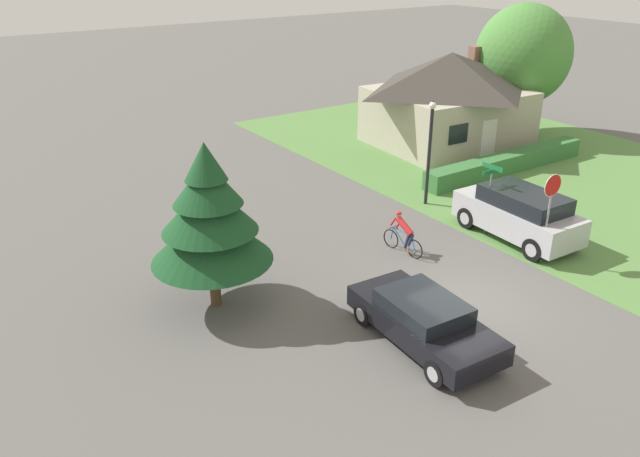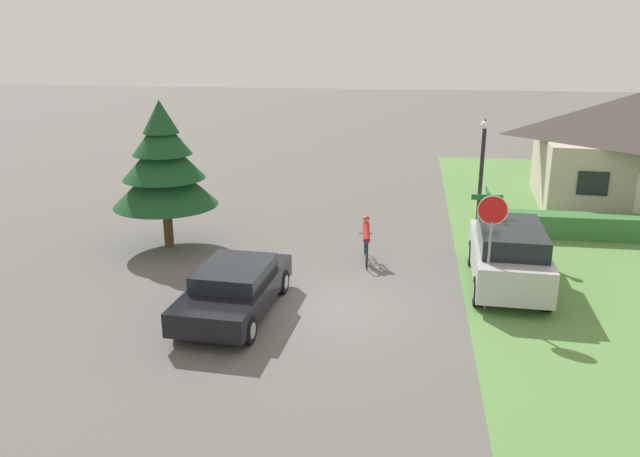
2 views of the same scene
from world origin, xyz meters
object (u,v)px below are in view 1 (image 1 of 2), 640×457
at_px(cottage_house, 449,98).
at_px(deciduous_tree_right, 523,55).
at_px(stop_sign, 550,200).
at_px(street_lamp, 430,144).
at_px(sedan_left_lane, 424,320).
at_px(conifer_tall_near, 209,217).
at_px(street_name_sign, 490,186).
at_px(cyclist, 404,234).
at_px(parked_suv_right, 519,214).

xyz_separation_m(cottage_house, deciduous_tree_right, (4.59, -0.66, 1.81)).
relative_size(stop_sign, street_lamp, 0.73).
distance_m(sedan_left_lane, conifer_tall_near, 6.42).
height_order(street_lamp, street_name_sign, street_lamp).
relative_size(street_name_sign, conifer_tall_near, 0.53).
bearing_deg(cyclist, cottage_house, -57.56).
bearing_deg(cottage_house, conifer_tall_near, -151.29).
height_order(parked_suv_right, street_lamp, street_lamp).
relative_size(cyclist, deciduous_tree_right, 0.25).
distance_m(sedan_left_lane, parked_suv_right, 7.73).
bearing_deg(conifer_tall_near, stop_sign, -19.76).
bearing_deg(parked_suv_right, stop_sign, 157.76).
bearing_deg(parked_suv_right, cyclist, 73.55).
xyz_separation_m(sedan_left_lane, street_lamp, (6.71, 7.07, 1.83)).
relative_size(cyclist, street_lamp, 0.42).
height_order(cottage_house, conifer_tall_near, conifer_tall_near).
bearing_deg(sedan_left_lane, street_lamp, -40.14).
distance_m(parked_suv_right, deciduous_tree_right, 14.43).
height_order(parked_suv_right, stop_sign, stop_sign).
relative_size(cyclist, stop_sign, 0.57).
xyz_separation_m(cyclist, stop_sign, (3.36, -3.08, 1.48)).
bearing_deg(street_name_sign, deciduous_tree_right, 35.98).
xyz_separation_m(street_lamp, street_name_sign, (-0.14, -3.29, -0.69)).
bearing_deg(conifer_tall_near, street_lamp, 12.24).
bearing_deg(cottage_house, cyclist, -136.79).
bearing_deg(cottage_house, stop_sign, -117.04).
xyz_separation_m(parked_suv_right, stop_sign, (-0.77, -1.68, 1.25)).
height_order(parked_suv_right, conifer_tall_near, conifer_tall_near).
xyz_separation_m(sedan_left_lane, conifer_tall_near, (-3.68, 4.82, 2.11)).
distance_m(cottage_house, parked_suv_right, 11.61).
bearing_deg(stop_sign, sedan_left_lane, 13.77).
relative_size(parked_suv_right, street_lamp, 1.09).
height_order(sedan_left_lane, cyclist, cyclist).
xyz_separation_m(cottage_house, parked_suv_right, (-6.10, -9.76, -1.50)).
relative_size(street_lamp, street_name_sign, 1.62).
relative_size(sedan_left_lane, parked_suv_right, 0.99).
distance_m(stop_sign, street_lamp, 5.89).
bearing_deg(street_lamp, cyclist, -142.67).
relative_size(parked_suv_right, deciduous_tree_right, 0.67).
relative_size(parked_suv_right, stop_sign, 1.51).
relative_size(sedan_left_lane, stop_sign, 1.49).
bearing_deg(conifer_tall_near, deciduous_tree_right, 18.39).
relative_size(parked_suv_right, conifer_tall_near, 0.94).
xyz_separation_m(cottage_house, sedan_left_lane, (-13.27, -12.64, -1.76)).
relative_size(cyclist, street_name_sign, 0.67).
bearing_deg(street_name_sign, cottage_house, 52.88).
bearing_deg(cyclist, street_lamp, -59.50).
bearing_deg(cottage_house, street_name_sign, -123.18).
bearing_deg(deciduous_tree_right, street_name_sign, -144.02).
distance_m(street_name_sign, conifer_tall_near, 10.34).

